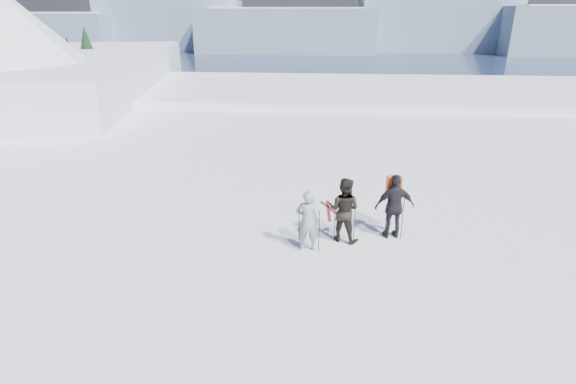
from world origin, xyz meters
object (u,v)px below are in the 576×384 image
skier_grey (307,221)px  skier_dark (344,210)px  skis_loose (331,211)px  skier_pack (395,207)px

skier_grey → skier_dark: skier_dark is taller
skier_grey → skis_loose: size_ratio=1.06×
skier_dark → skier_grey: bearing=52.6°
skier_grey → skis_loose: 2.93m
skier_dark → skier_pack: size_ratio=0.98×
skier_pack → skis_loose: bearing=-51.3°
skier_pack → skier_grey: bearing=13.1°
skier_grey → skier_pack: size_ratio=0.91×
skier_dark → skier_pack: (1.49, 0.31, 0.02)m
skier_dark → skis_loose: bearing=-61.0°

